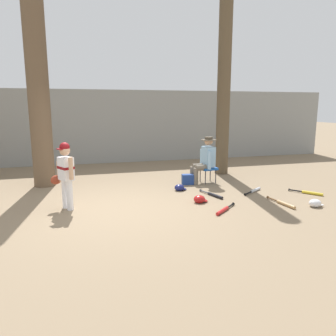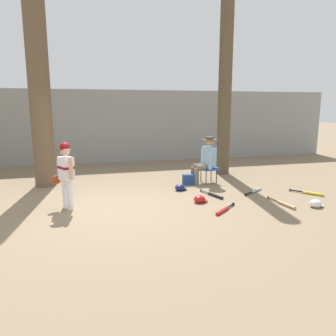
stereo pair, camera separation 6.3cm
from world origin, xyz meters
name	(u,v)px [view 2 (the right image)]	position (x,y,z in m)	size (l,w,h in m)	color
ground_plane	(117,210)	(0.00, 0.00, 0.00)	(60.00, 60.00, 0.00)	#7F6B51
concrete_back_wall	(99,127)	(0.00, 5.56, 1.27)	(18.00, 0.36, 2.54)	gray
tree_near_player	(40,100)	(-1.52, 2.45, 2.12)	(0.68, 0.68, 4.88)	brown
tree_behind_spectator	(225,86)	(3.43, 2.66, 2.54)	(0.50, 0.50, 5.56)	brown
young_ballplayer	(65,171)	(-0.92, 0.32, 0.74)	(0.49, 0.53, 1.31)	white
folding_stool	(209,169)	(2.58, 1.65, 0.36)	(0.43, 0.43, 0.41)	#194C9E
seated_spectator	(206,159)	(2.48, 1.64, 0.64)	(0.67, 0.54, 1.20)	#6B6051
handbag_beside_stool	(189,179)	(2.02, 1.59, 0.13)	(0.34, 0.18, 0.26)	navy
bat_aluminum_silver	(255,191)	(3.26, 0.47, 0.03)	(0.65, 0.46, 0.07)	#B7BCC6
bat_black_composite	(214,195)	(2.18, 0.37, 0.03)	(0.27, 0.77, 0.07)	black
bat_wood_tan	(284,204)	(3.29, -0.62, 0.03)	(0.15, 0.82, 0.07)	tan
bat_yellow_trainer	(311,193)	(4.37, -0.05, 0.03)	(0.50, 0.64, 0.07)	yellow
bat_red_barrel	(224,210)	(1.94, -0.67, 0.03)	(0.62, 0.55, 0.07)	red
batting_helmet_white	(316,204)	(3.83, -0.87, 0.07)	(0.29, 0.22, 0.17)	silver
batting_helmet_navy	(180,188)	(1.61, 1.06, 0.07)	(0.28, 0.21, 0.16)	navy
batting_helmet_red	(200,199)	(1.71, 0.01, 0.07)	(0.29, 0.22, 0.17)	#A81919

